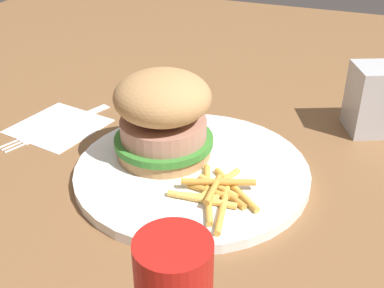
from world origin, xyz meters
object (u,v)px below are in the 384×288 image
plate (192,171)px  sandwich (163,115)px  fries_pile (216,192)px  fork (57,125)px  napkin (59,126)px

plate → sandwich: (-0.01, -0.04, 0.06)m
sandwich → fries_pile: bearing=56.9°
fries_pile → fork: size_ratio=0.67×
sandwich → plate: bearing=73.3°
sandwich → napkin: (-0.03, -0.18, -0.06)m
fries_pile → fork: bearing=-108.1°
sandwich → fork: sandwich is taller
plate → fork: (-0.04, -0.22, -0.00)m
fries_pile → napkin: fries_pile is taller
plate → fork: plate is taller
fries_pile → fork: fries_pile is taller
fork → napkin: bearing=160.3°
fork → sandwich: bearing=80.5°
plate → fries_pile: fries_pile is taller
napkin → plate: bearing=78.7°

